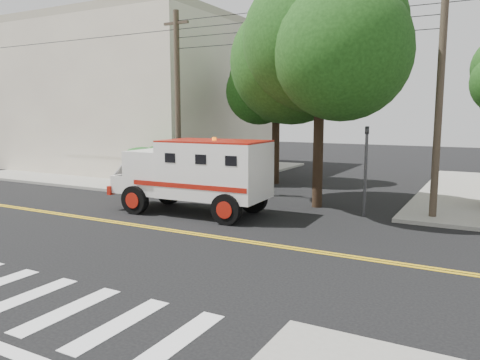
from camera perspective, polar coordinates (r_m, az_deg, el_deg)
The scene contains 11 objects.
ground at distance 15.89m, azimuth -3.72°, elevation -6.85°, with size 100.00×100.00×0.00m, color black.
sidewalk_nw at distance 34.48m, azimuth -10.73°, elevation 1.28°, with size 17.00×17.00×0.15m, color gray.
building_left at distance 36.69m, azimuth -11.89°, elevation 9.60°, with size 16.00×14.00×10.00m, color beige.
utility_pole_left at distance 23.47m, azimuth -7.61°, elevation 9.03°, with size 0.28×0.28×9.00m, color #382D23.
utility_pole_right at distance 19.26m, azimuth 23.11°, elevation 8.67°, with size 0.28×0.28×9.00m, color #382D23.
tree_main at distance 20.41m, azimuth 10.76°, elevation 16.72°, with size 6.08×5.70×9.85m.
tree_left at distance 27.09m, azimuth 4.89°, elevation 11.55°, with size 4.48×4.20×7.70m.
traffic_signal at distance 19.18m, azimuth 15.10°, elevation 2.24°, with size 0.15×0.18×3.60m.
accessibility_sign at distance 24.12m, azimuth -8.38°, elevation 1.53°, with size 0.45×0.10×2.02m.
palm_planter at distance 25.20m, azimuth -10.03°, elevation 2.42°, with size 3.52×2.63×2.36m.
armored_truck at distance 19.17m, azimuth -5.39°, elevation 0.99°, with size 6.78×2.93×3.04m.
Camera 1 is at (8.23, -12.96, 4.10)m, focal length 35.00 mm.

